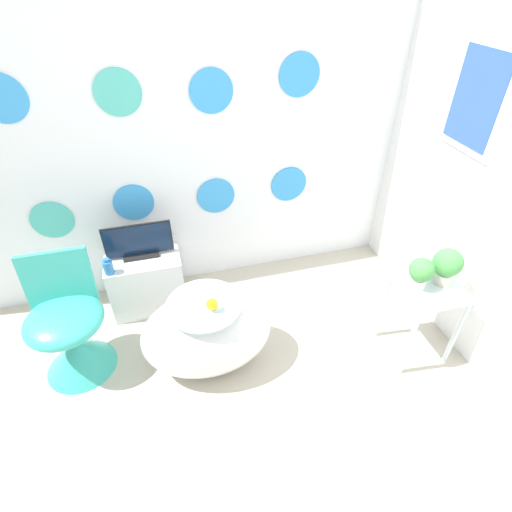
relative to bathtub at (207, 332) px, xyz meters
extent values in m
plane|color=#BCB29E|center=(-0.02, -0.76, -0.27)|extent=(12.00, 12.00, 0.00)
cube|color=white|center=(-0.02, 0.93, 1.03)|extent=(4.40, 0.04, 2.60)
cylinder|color=#4CBFB2|center=(-0.90, 0.91, 0.44)|extent=(0.29, 0.01, 0.29)
cylinder|color=#3899E5|center=(-0.34, 0.91, 0.50)|extent=(0.29, 0.01, 0.29)
cylinder|color=#3899E5|center=(0.26, 0.91, 0.46)|extent=(0.29, 0.01, 0.29)
cylinder|color=#3899E5|center=(0.84, 0.91, 0.48)|extent=(0.29, 0.01, 0.29)
cylinder|color=#3899E5|center=(-0.94, 0.91, 1.27)|extent=(0.29, 0.01, 0.29)
cylinder|color=#4CBFB2|center=(-0.30, 0.91, 1.26)|extent=(0.29, 0.01, 0.29)
cylinder|color=#3899E5|center=(0.28, 0.91, 1.22)|extent=(0.29, 0.01, 0.29)
cylinder|color=#3899E5|center=(0.87, 0.91, 1.29)|extent=(0.29, 0.01, 0.29)
cube|color=white|center=(1.70, 0.08, 1.03)|extent=(0.04, 2.68, 2.60)
cube|color=white|center=(1.67, 0.16, 1.28)|extent=(0.02, 0.44, 0.60)
cube|color=#3359B2|center=(1.66, 0.16, 1.28)|extent=(0.01, 0.36, 0.52)
ellipsoid|color=white|center=(0.00, 0.00, 0.00)|extent=(0.83, 0.57, 0.54)
cylinder|color=#B2DBEA|center=(0.00, 0.00, 0.25)|extent=(0.47, 0.47, 0.01)
sphere|color=yellow|center=(0.04, -0.06, 0.30)|extent=(0.07, 0.07, 0.07)
sphere|color=yellow|center=(0.04, -0.08, 0.33)|extent=(0.04, 0.04, 0.04)
cone|color=orange|center=(0.04, -0.10, 0.33)|extent=(0.02, 0.02, 0.02)
cone|color=#38B2A3|center=(-0.83, 0.17, -0.15)|extent=(0.45, 0.45, 0.24)
ellipsoid|color=#38B2A3|center=(-0.83, 0.17, 0.17)|extent=(0.47, 0.47, 0.16)
cube|color=#38B2A3|center=(-0.83, 0.35, 0.35)|extent=(0.40, 0.09, 0.38)
cube|color=silver|center=(-0.35, 0.69, -0.04)|extent=(0.53, 0.40, 0.46)
cube|color=white|center=(-0.35, 0.49, 0.04)|extent=(0.45, 0.01, 0.13)
cube|color=black|center=(-0.35, 0.69, 0.20)|extent=(0.25, 0.12, 0.02)
cube|color=black|center=(-0.35, 0.69, 0.32)|extent=(0.48, 0.01, 0.25)
cube|color=#0F1E38|center=(-0.35, 0.68, 0.32)|extent=(0.46, 0.01, 0.23)
cylinder|color=#2D72B7|center=(-0.57, 0.54, 0.24)|extent=(0.07, 0.07, 0.10)
cylinder|color=#2D72B7|center=(-0.57, 0.54, 0.30)|extent=(0.04, 0.04, 0.02)
cube|color=silver|center=(1.36, -0.27, 0.30)|extent=(0.39, 0.38, 0.02)
cylinder|color=silver|center=(1.19, -0.44, 0.01)|extent=(0.03, 0.03, 0.56)
cylinder|color=silver|center=(1.53, -0.44, 0.01)|extent=(0.03, 0.03, 0.56)
cylinder|color=silver|center=(1.19, -0.10, 0.01)|extent=(0.03, 0.03, 0.56)
cylinder|color=silver|center=(1.53, -0.10, 0.01)|extent=(0.03, 0.03, 0.56)
cylinder|color=white|center=(1.27, -0.26, 0.34)|extent=(0.09, 0.09, 0.07)
sphere|color=#4C9E4C|center=(1.27, -0.26, 0.44)|extent=(0.15, 0.15, 0.15)
cylinder|color=beige|center=(1.45, -0.25, 0.35)|extent=(0.11, 0.11, 0.08)
sphere|color=#4C9E4C|center=(1.45, -0.25, 0.46)|extent=(0.18, 0.18, 0.18)
camera|label=1|loc=(-0.15, -1.75, 1.95)|focal=28.00mm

